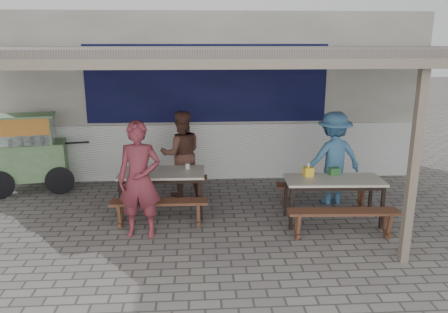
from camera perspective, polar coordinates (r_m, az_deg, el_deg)
ground at (r=6.80m, az=0.36°, el=-10.45°), size 60.00×60.00×0.00m
back_wall at (r=9.79m, az=-1.11°, el=7.88°), size 9.00×1.28×3.50m
warung_roof at (r=7.05m, az=0.01°, el=13.30°), size 9.00×4.21×2.81m
table_left at (r=7.54m, az=-8.09°, el=-2.51°), size 1.46×0.79×0.75m
bench_left_street at (r=7.08m, az=-8.45°, el=-6.57°), size 1.55×0.31×0.45m
bench_left_wall at (r=8.23m, az=-7.62°, el=-3.45°), size 1.55×0.31×0.45m
table_right at (r=7.30m, az=14.13°, el=-3.43°), size 1.59×0.73×0.75m
bench_right_street at (r=6.85m, az=15.28°, el=-7.64°), size 1.68×0.35×0.45m
bench_right_wall at (r=7.97m, az=12.85°, el=-4.29°), size 1.68×0.35×0.45m
vendor_cart at (r=9.36m, az=-24.14°, el=0.75°), size 1.84×1.01×1.54m
patron_street_side at (r=6.66m, az=-10.99°, el=-3.01°), size 0.69×0.49×1.79m
patron_wall_side at (r=8.36m, az=-5.59°, el=0.34°), size 0.89×0.74×1.65m
patron_right_table at (r=8.16m, az=14.06°, el=-0.21°), size 1.19×0.82×1.70m
tissue_box at (r=7.33m, az=10.95°, el=-1.92°), size 0.16×0.16×0.15m
donation_box at (r=7.49m, az=14.19°, el=-1.87°), size 0.20×0.15×0.12m
condiment_jar at (r=7.64m, az=-4.79°, el=-1.24°), size 0.08×0.08×0.09m
condiment_bowl at (r=7.63m, az=-10.41°, el=-1.64°), size 0.18×0.18×0.05m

